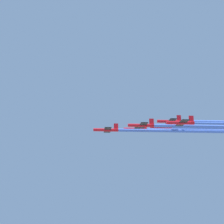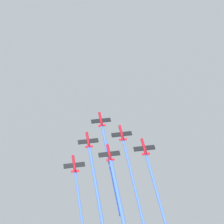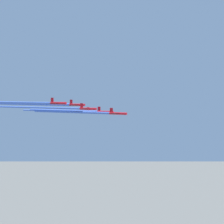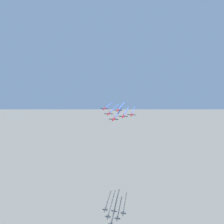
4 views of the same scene
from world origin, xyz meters
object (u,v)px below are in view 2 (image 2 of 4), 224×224
(jet_2, at_px, (122,134))
(jet_3, at_px, (74,165))
(jet_0, at_px, (101,120))
(jet_1, at_px, (88,141))
(jet_5, at_px, (144,148))
(jet_4, at_px, (109,153))

(jet_2, distance_m, jet_3, 21.71)
(jet_0, distance_m, jet_3, 24.69)
(jet_1, distance_m, jet_2, 12.64)
(jet_1, xyz_separation_m, jet_5, (0.24, -21.58, 4.04))
(jet_0, height_order, jet_5, jet_5)
(jet_4, bearing_deg, jet_5, 0.00)
(jet_2, height_order, jet_3, jet_2)
(jet_4, distance_m, jet_5, 12.56)
(jet_0, relative_size, jet_3, 1.00)
(jet_0, bearing_deg, jet_3, -120.47)
(jet_0, distance_m, jet_4, 21.53)
(jet_1, height_order, jet_4, jet_4)
(jet_0, xyz_separation_m, jet_4, (-18.40, -10.70, 3.25))
(jet_1, relative_size, jet_2, 1.00)
(jet_2, bearing_deg, jet_1, 180.00)
(jet_0, distance_m, jet_5, 25.05)
(jet_0, relative_size, jet_4, 1.00)
(jet_0, bearing_deg, jet_5, -59.53)
(jet_5, bearing_deg, jet_4, -180.00)
(jet_4, bearing_deg, jet_2, 59.53)
(jet_1, distance_m, jet_4, 12.72)
(jet_3, relative_size, jet_4, 1.00)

